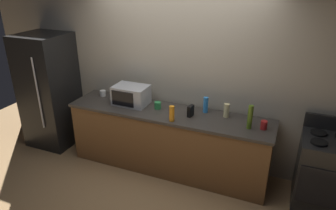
{
  "coord_description": "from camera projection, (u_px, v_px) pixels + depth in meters",
  "views": [
    {
      "loc": [
        1.47,
        -3.11,
        2.67
      ],
      "look_at": [
        0.0,
        0.4,
        1.0
      ],
      "focal_mm": 33.06,
      "sensor_mm": 36.0,
      "label": 1
    }
  ],
  "objects": [
    {
      "name": "counter_run",
      "position": [
        168.0,
        140.0,
        4.37
      ],
      "size": [
        2.84,
        0.64,
        0.9
      ],
      "color": "brown",
      "rests_on": "ground_plane"
    },
    {
      "name": "back_wall",
      "position": [
        179.0,
        72.0,
        4.36
      ],
      "size": [
        6.4,
        0.1,
        2.7
      ],
      "primitive_type": "cube",
      "color": "#B2A893",
      "rests_on": "ground_plane"
    },
    {
      "name": "cordless_phone",
      "position": [
        191.0,
        111.0,
        4.04
      ],
      "size": [
        0.07,
        0.12,
        0.15
      ],
      "primitive_type": "cube",
      "rotation": [
        0.0,
        0.0,
        -0.16
      ],
      "color": "black",
      "rests_on": "counter_run"
    },
    {
      "name": "microwave",
      "position": [
        131.0,
        95.0,
        4.39
      ],
      "size": [
        0.48,
        0.35,
        0.27
      ],
      "color": "#B7BABF",
      "rests_on": "counter_run"
    },
    {
      "name": "bottle_hand_soap",
      "position": [
        226.0,
        110.0,
        4.01
      ],
      "size": [
        0.07,
        0.07,
        0.18
      ],
      "primitive_type": "cylinder",
      "color": "beige",
      "rests_on": "counter_run"
    },
    {
      "name": "refrigerator",
      "position": [
        49.0,
        91.0,
        4.92
      ],
      "size": [
        0.72,
        0.73,
        1.8
      ],
      "color": "black",
      "rests_on": "ground_plane"
    },
    {
      "name": "ground_plane",
      "position": [
        157.0,
        183.0,
        4.22
      ],
      "size": [
        8.0,
        8.0,
        0.0
      ],
      "primitive_type": "plane",
      "color": "#A87F51"
    },
    {
      "name": "stove_range",
      "position": [
        323.0,
        173.0,
        3.66
      ],
      "size": [
        0.6,
        0.61,
        1.08
      ],
      "color": "black",
      "rests_on": "ground_plane"
    },
    {
      "name": "bottle_olive_oil",
      "position": [
        250.0,
        117.0,
        3.7
      ],
      "size": [
        0.06,
        0.06,
        0.3
      ],
      "primitive_type": "cylinder",
      "color": "#4C6B19",
      "rests_on": "counter_run"
    },
    {
      "name": "mug_white",
      "position": [
        103.0,
        93.0,
        4.71
      ],
      "size": [
        0.09,
        0.09,
        0.09
      ],
      "primitive_type": "cylinder",
      "color": "white",
      "rests_on": "counter_run"
    },
    {
      "name": "bottle_spray_cleaner",
      "position": [
        206.0,
        105.0,
        4.14
      ],
      "size": [
        0.07,
        0.07,
        0.22
      ],
      "primitive_type": "cylinder",
      "color": "#338CE5",
      "rests_on": "counter_run"
    },
    {
      "name": "mug_red",
      "position": [
        264.0,
        125.0,
        3.72
      ],
      "size": [
        0.08,
        0.08,
        0.11
      ],
      "primitive_type": "cylinder",
      "color": "red",
      "rests_on": "counter_run"
    },
    {
      "name": "bottle_dish_soap",
      "position": [
        172.0,
        114.0,
        3.9
      ],
      "size": [
        0.07,
        0.07,
        0.21
      ],
      "primitive_type": "cylinder",
      "color": "orange",
      "rests_on": "counter_run"
    },
    {
      "name": "mug_green",
      "position": [
        158.0,
        105.0,
        4.27
      ],
      "size": [
        0.09,
        0.09,
        0.1
      ],
      "primitive_type": "cylinder",
      "color": "#2D8C47",
      "rests_on": "counter_run"
    }
  ]
}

